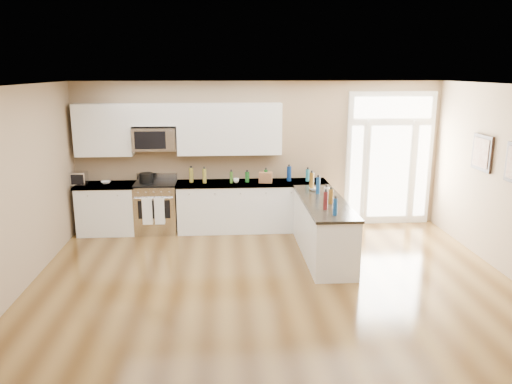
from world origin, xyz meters
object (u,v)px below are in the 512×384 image
stockpot (146,178)px  toaster_oven (79,178)px  peninsula_cabinet (323,230)px  kitchen_range (156,207)px

stockpot → toaster_oven: 1.22m
peninsula_cabinet → toaster_oven: (-4.28, 1.43, 0.63)m
stockpot → toaster_oven: (-1.22, -0.03, 0.01)m
peninsula_cabinet → stockpot: (-3.06, 1.46, 0.61)m
peninsula_cabinet → toaster_oven: toaster_oven is taller
kitchen_range → stockpot: 0.59m
kitchen_range → toaster_oven: (-1.38, -0.01, 0.58)m
peninsula_cabinet → kitchen_range: size_ratio=2.15×
kitchen_range → toaster_oven: size_ratio=3.84×
stockpot → toaster_oven: size_ratio=0.92×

